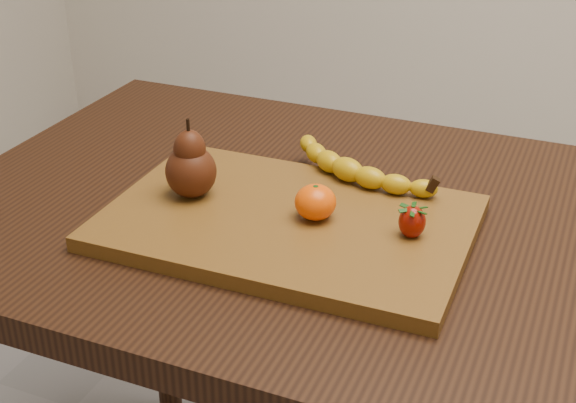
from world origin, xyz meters
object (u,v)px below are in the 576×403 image
at_px(pear, 190,158).
at_px(mandarin, 315,202).
at_px(table, 313,271).
at_px(cutting_board, 288,223).

height_order(pear, mandarin, pear).
bearing_deg(table, cutting_board, -99.91).
xyz_separation_m(cutting_board, pear, (-0.14, 0.00, 0.06)).
bearing_deg(mandarin, cutting_board, -166.42).
xyz_separation_m(table, cutting_board, (-0.01, -0.06, 0.11)).
distance_m(pear, mandarin, 0.17).
distance_m(table, pear, 0.23).
bearing_deg(mandarin, table, 111.80).
bearing_deg(table, mandarin, -68.20).
height_order(cutting_board, pear, pear).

